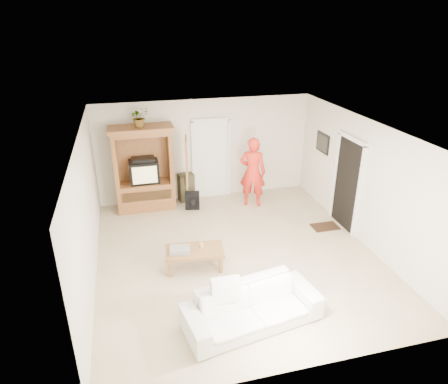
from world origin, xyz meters
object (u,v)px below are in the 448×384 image
(coffee_table, at_px, (195,252))
(sofa, at_px, (252,307))
(man, at_px, (253,172))
(armoire, at_px, (145,174))

(coffee_table, bearing_deg, sofa, -64.72)
(man, height_order, sofa, man)
(sofa, xyz_separation_m, coffee_table, (-0.59, 1.72, 0.04))
(armoire, height_order, coffee_table, armoire)
(man, distance_m, sofa, 4.37)
(armoire, distance_m, sofa, 4.83)
(man, xyz_separation_m, sofa, (-1.34, -4.12, -0.58))
(armoire, relative_size, man, 1.17)
(sofa, height_order, coffee_table, sofa)
(armoire, height_order, man, armoire)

